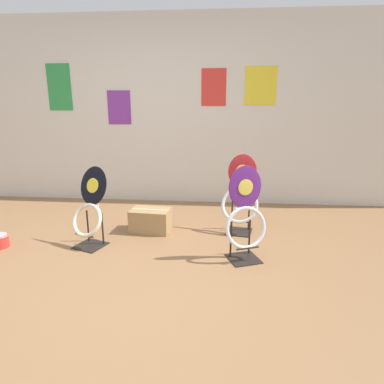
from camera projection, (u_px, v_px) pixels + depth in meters
The scene contains 6 objects.
ground_plane at pixel (122, 276), 2.96m from camera, with size 14.00×14.00×0.00m, color #8E6642.
wall_back at pixel (164, 112), 4.83m from camera, with size 8.00×0.07×2.60m.
toilet_seat_display_purple_note at pixel (245, 220), 3.17m from camera, with size 0.42×0.36×0.91m.
toilet_seat_display_jazz_black at pixel (90, 211), 3.49m from camera, with size 0.43×0.41×0.82m.
toilet_seat_display_crimson_swirl at pixel (240, 197), 3.85m from camera, with size 0.45×0.37×0.88m.
storage_box at pixel (151, 220), 3.94m from camera, with size 0.47×0.32×0.26m.
Camera 1 is at (0.85, -2.59, 1.49)m, focal length 32.00 mm.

